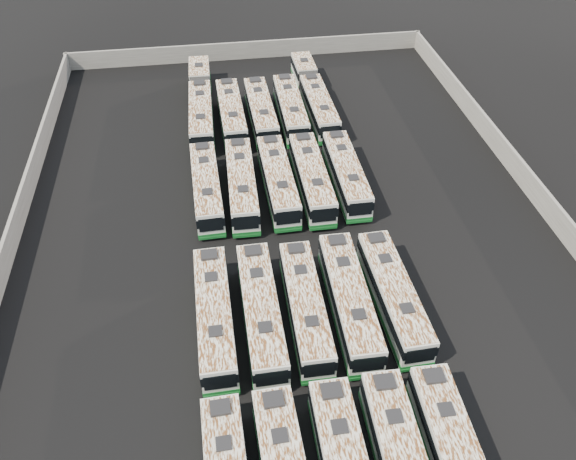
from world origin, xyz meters
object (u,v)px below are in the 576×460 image
Objects in this scene: bus_midfront_far_left at (215,316)px; bus_back_center at (261,112)px; bus_midfront_left at (261,312)px; bus_midback_far_right at (346,174)px; bus_back_far_right at (314,95)px; bus_back_left at (231,114)px; bus_midfront_right at (349,300)px; bus_midback_right at (312,178)px; bus_midfront_far_right at (393,295)px; bus_midback_left at (242,184)px; bus_back_right at (291,109)px; bus_midfront_center at (305,307)px; bus_back_far_left at (201,102)px; bus_midback_far_left at (207,187)px; bus_midback_center at (278,181)px.

bus_back_center is at bearing 76.30° from bus_midfront_far_left.
bus_midback_far_right is (9.48, 14.94, -0.06)m from bus_midfront_left.
bus_back_center is 0.66× the size of bus_back_far_right.
bus_midfront_right is at bearing -78.04° from bus_back_left.
bus_midfront_far_right is at bearing -77.75° from bus_midback_right.
bus_back_center is (3.13, 12.35, -0.03)m from bus_midback_left.
bus_midback_left is 13.91m from bus_back_right.
bus_midfront_left is 16.00m from bus_midback_right.
bus_back_right is at bearing -0.34° from bus_back_center.
bus_midfront_center is at bearing -112.93° from bus_midback_far_right.
bus_back_far_left is at bearing 162.73° from bus_back_right.
bus_midfront_far_left is 0.66× the size of bus_back_far_right.
bus_midfront_left is 1.00× the size of bus_midback_right.
bus_midfront_right is 17.41m from bus_midback_far_left.
bus_back_center is at bearing 104.11° from bus_midback_right.
bus_midfront_far_left is at bearing -89.12° from bus_back_far_left.
bus_midback_center is 0.99× the size of bus_midback_right.
bus_midfront_far_right is 0.98× the size of bus_midback_left.
bus_back_right is at bearing 90.83° from bus_midfront_right.
bus_midfront_left is 14.73m from bus_midback_left.
bus_midback_left is at bearing -179.25° from bus_midback_center.
bus_midback_right is 12.75m from bus_back_center.
bus_midback_right is 1.03× the size of bus_midback_far_right.
bus_back_left is (0.02, 12.35, -0.01)m from bus_midback_left.
bus_midback_right reaches higher than bus_midback_left.
bus_midback_center is 12.26m from bus_back_center.
bus_midback_left and bus_back_right have the same top height.
bus_midfront_far_left is 0.64× the size of bus_back_far_left.
bus_midfront_far_right and bus_back_center have the same top height.
bus_midback_far_left is 0.63× the size of bus_back_far_left.
bus_midback_center is (6.33, 0.01, 0.03)m from bus_midback_far_left.
bus_midback_center is 1.00× the size of bus_back_right.
bus_midback_far_right is 0.98× the size of bus_back_center.
bus_midfront_right reaches higher than bus_back_left.
bus_midback_far_left is 0.97× the size of bus_midback_right.
bus_midback_right is at bearing 56.52° from bus_midfront_far_left.
bus_midfront_center is at bearing -177.15° from bus_midfront_right.
bus_midfront_center is 0.97× the size of bus_midback_right.
bus_midback_center reaches higher than bus_midfront_far_left.
bus_back_left is (3.08, -3.04, -0.01)m from bus_back_far_left.
bus_back_far_left reaches higher than bus_midfront_far_left.
bus_midfront_center reaches higher than bus_midback_far_right.
bus_midback_far_left is at bearing 123.38° from bus_midfront_right.
bus_midfront_far_left is 1.01× the size of bus_back_center.
bus_back_left is 9.76m from bus_back_far_right.
bus_back_center is (6.22, 12.26, 0.02)m from bus_midback_far_left.
bus_back_right is at bearing 51.24° from bus_midback_far_left.
bus_midback_right is at bearing -57.69° from bus_back_far_left.
bus_midfront_center is 14.80m from bus_midback_center.
bus_midfront_left is 0.65× the size of bus_back_far_left.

